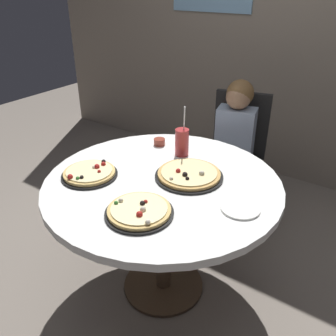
{
  "coord_description": "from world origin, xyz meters",
  "views": [
    {
      "loc": [
        0.93,
        -1.3,
        1.68
      ],
      "look_at": [
        0.0,
        0.05,
        0.8
      ],
      "focal_mm": 38.23,
      "sensor_mm": 36.0,
      "label": 1
    }
  ],
  "objects_px": {
    "diner_child": "(230,166)",
    "pizza_cheese": "(189,175)",
    "pizza_veggie": "(90,173)",
    "plate_small": "(240,208)",
    "dining_table": "(163,196)",
    "pizza_pepperoni": "(139,211)",
    "soda_cup": "(182,142)",
    "chair_wooden": "(237,150)",
    "sauce_bowl": "(159,142)"
  },
  "relations": [
    {
      "from": "pizza_pepperoni",
      "to": "soda_cup",
      "type": "height_order",
      "value": "soda_cup"
    },
    {
      "from": "soda_cup",
      "to": "sauce_bowl",
      "type": "relative_size",
      "value": 4.38
    },
    {
      "from": "diner_child",
      "to": "pizza_pepperoni",
      "type": "xyz_separation_m",
      "value": [
        0.07,
        -1.11,
        0.28
      ]
    },
    {
      "from": "diner_child",
      "to": "plate_small",
      "type": "height_order",
      "value": "diner_child"
    },
    {
      "from": "pizza_veggie",
      "to": "pizza_pepperoni",
      "type": "relative_size",
      "value": 0.96
    },
    {
      "from": "chair_wooden",
      "to": "diner_child",
      "type": "relative_size",
      "value": 0.88
    },
    {
      "from": "dining_table",
      "to": "pizza_veggie",
      "type": "bearing_deg",
      "value": -152.13
    },
    {
      "from": "soda_cup",
      "to": "plate_small",
      "type": "height_order",
      "value": "soda_cup"
    },
    {
      "from": "pizza_veggie",
      "to": "sauce_bowl",
      "type": "relative_size",
      "value": 4.2
    },
    {
      "from": "chair_wooden",
      "to": "pizza_veggie",
      "type": "distance_m",
      "value": 1.23
    },
    {
      "from": "pizza_pepperoni",
      "to": "plate_small",
      "type": "distance_m",
      "value": 0.46
    },
    {
      "from": "pizza_pepperoni",
      "to": "sauce_bowl",
      "type": "distance_m",
      "value": 0.74
    },
    {
      "from": "dining_table",
      "to": "pizza_pepperoni",
      "type": "xyz_separation_m",
      "value": [
        0.09,
        -0.3,
        0.11
      ]
    },
    {
      "from": "pizza_pepperoni",
      "to": "sauce_bowl",
      "type": "relative_size",
      "value": 4.4
    },
    {
      "from": "chair_wooden",
      "to": "pizza_cheese",
      "type": "distance_m",
      "value": 0.92
    },
    {
      "from": "chair_wooden",
      "to": "diner_child",
      "type": "height_order",
      "value": "diner_child"
    },
    {
      "from": "pizza_pepperoni",
      "to": "soda_cup",
      "type": "relative_size",
      "value": 1.0
    },
    {
      "from": "dining_table",
      "to": "chair_wooden",
      "type": "height_order",
      "value": "chair_wooden"
    },
    {
      "from": "pizza_pepperoni",
      "to": "plate_small",
      "type": "xyz_separation_m",
      "value": [
        0.35,
        0.29,
        -0.01
      ]
    },
    {
      "from": "dining_table",
      "to": "soda_cup",
      "type": "height_order",
      "value": "soda_cup"
    },
    {
      "from": "diner_child",
      "to": "soda_cup",
      "type": "relative_size",
      "value": 3.53
    },
    {
      "from": "dining_table",
      "to": "pizza_pepperoni",
      "type": "bearing_deg",
      "value": -73.77
    },
    {
      "from": "pizza_veggie",
      "to": "pizza_pepperoni",
      "type": "height_order",
      "value": "same"
    },
    {
      "from": "diner_child",
      "to": "sauce_bowl",
      "type": "bearing_deg",
      "value": -122.02
    },
    {
      "from": "diner_child",
      "to": "pizza_veggie",
      "type": "distance_m",
      "value": 1.09
    },
    {
      "from": "diner_child",
      "to": "pizza_cheese",
      "type": "height_order",
      "value": "diner_child"
    },
    {
      "from": "pizza_cheese",
      "to": "sauce_bowl",
      "type": "bearing_deg",
      "value": 146.33
    },
    {
      "from": "pizza_cheese",
      "to": "dining_table",
      "type": "bearing_deg",
      "value": -132.48
    },
    {
      "from": "chair_wooden",
      "to": "pizza_cheese",
      "type": "height_order",
      "value": "chair_wooden"
    },
    {
      "from": "dining_table",
      "to": "pizza_cheese",
      "type": "bearing_deg",
      "value": 47.52
    },
    {
      "from": "soda_cup",
      "to": "plate_small",
      "type": "bearing_deg",
      "value": -31.58
    },
    {
      "from": "pizza_pepperoni",
      "to": "chair_wooden",
      "type": "bearing_deg",
      "value": 94.82
    },
    {
      "from": "diner_child",
      "to": "pizza_pepperoni",
      "type": "distance_m",
      "value": 1.15
    },
    {
      "from": "chair_wooden",
      "to": "soda_cup",
      "type": "distance_m",
      "value": 0.75
    },
    {
      "from": "diner_child",
      "to": "pizza_cheese",
      "type": "distance_m",
      "value": 0.76
    },
    {
      "from": "dining_table",
      "to": "plate_small",
      "type": "distance_m",
      "value": 0.45
    },
    {
      "from": "sauce_bowl",
      "to": "pizza_veggie",
      "type": "bearing_deg",
      "value": -97.69
    },
    {
      "from": "dining_table",
      "to": "chair_wooden",
      "type": "distance_m",
      "value": 0.99
    },
    {
      "from": "pizza_veggie",
      "to": "plate_small",
      "type": "bearing_deg",
      "value": 12.25
    },
    {
      "from": "diner_child",
      "to": "plate_small",
      "type": "relative_size",
      "value": 6.01
    },
    {
      "from": "dining_table",
      "to": "pizza_veggie",
      "type": "relative_size",
      "value": 4.17
    },
    {
      "from": "pizza_pepperoni",
      "to": "plate_small",
      "type": "bearing_deg",
      "value": 39.45
    },
    {
      "from": "sauce_bowl",
      "to": "pizza_pepperoni",
      "type": "bearing_deg",
      "value": -61.13
    },
    {
      "from": "soda_cup",
      "to": "pizza_cheese",
      "type": "bearing_deg",
      "value": -49.26
    },
    {
      "from": "pizza_cheese",
      "to": "soda_cup",
      "type": "relative_size",
      "value": 1.17
    },
    {
      "from": "chair_wooden",
      "to": "sauce_bowl",
      "type": "bearing_deg",
      "value": -111.36
    },
    {
      "from": "dining_table",
      "to": "chair_wooden",
      "type": "relative_size",
      "value": 1.29
    },
    {
      "from": "diner_child",
      "to": "pizza_veggie",
      "type": "height_order",
      "value": "diner_child"
    },
    {
      "from": "chair_wooden",
      "to": "sauce_bowl",
      "type": "distance_m",
      "value": 0.73
    },
    {
      "from": "pizza_pepperoni",
      "to": "sauce_bowl",
      "type": "xyz_separation_m",
      "value": [
        -0.36,
        0.65,
        0.0
      ]
    }
  ]
}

